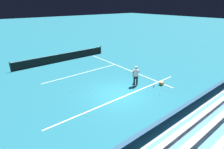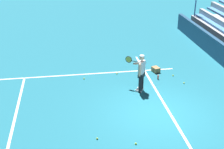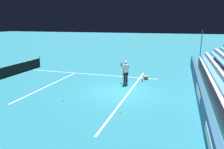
{
  "view_description": "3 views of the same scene",
  "coord_description": "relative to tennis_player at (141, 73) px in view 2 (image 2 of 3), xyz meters",
  "views": [
    {
      "loc": [
        -7.76,
        -8.83,
        6.46
      ],
      "look_at": [
        0.15,
        1.07,
        1.22
      ],
      "focal_mm": 28.0,
      "sensor_mm": 36.0,
      "label": 1
    },
    {
      "loc": [
        -10.05,
        3.33,
        6.59
      ],
      "look_at": [
        1.5,
        1.58,
        1.12
      ],
      "focal_mm": 50.0,
      "sensor_mm": 36.0,
      "label": 2
    },
    {
      "loc": [
        -13.41,
        -3.54,
        4.52
      ],
      "look_at": [
        1.1,
        1.0,
        0.87
      ],
      "focal_mm": 35.0,
      "sensor_mm": 36.0,
      "label": 3
    }
  ],
  "objects": [
    {
      "name": "tennis_ball_near_player",
      "position": [
        1.27,
        -1.96,
        -0.86
      ],
      "size": [
        0.07,
        0.07,
        0.07
      ],
      "primitive_type": "sphere",
      "color": "#CCE533",
      "rests_on": "ground"
    },
    {
      "name": "tennis_ball_toward_net",
      "position": [
        0.39,
        -2.2,
        -0.86
      ],
      "size": [
        0.07,
        0.07,
        0.07
      ],
      "primitive_type": "sphere",
      "color": "#CCE533",
      "rests_on": "ground"
    },
    {
      "name": "court_baseline_white",
      "position": [
        -1.98,
        -0.73,
        -0.89
      ],
      "size": [
        12.0,
        0.1,
        0.01
      ],
      "primitive_type": "cube",
      "color": "white",
      "rests_on": "ground"
    },
    {
      "name": "ground_plane",
      "position": [
        -1.98,
        -0.23,
        -0.89
      ],
      "size": [
        160.0,
        160.0,
        0.0
      ],
      "primitive_type": "plane",
      "color": "#1E6B7F"
    },
    {
      "name": "tennis_ball_far_left",
      "position": [
        -3.73,
        1.03,
        -0.86
      ],
      "size": [
        0.07,
        0.07,
        0.07
      ],
      "primitive_type": "sphere",
      "color": "#CCE533",
      "rests_on": "ground"
    },
    {
      "name": "tennis_player",
      "position": [
        0.0,
        0.0,
        0.0
      ],
      "size": [
        0.95,
        0.83,
        1.71
      ],
      "color": "black",
      "rests_on": "ground"
    },
    {
      "name": "tennis_ball_on_baseline",
      "position": [
        1.91,
        0.74,
        -0.86
      ],
      "size": [
        0.07,
        0.07,
        0.07
      ],
      "primitive_type": "sphere",
      "color": "#CCE533",
      "rests_on": "ground"
    },
    {
      "name": "tennis_ball_far_right",
      "position": [
        -3.25,
        2.29,
        -0.86
      ],
      "size": [
        0.07,
        0.07,
        0.07
      ],
      "primitive_type": "sphere",
      "color": "#CCE533",
      "rests_on": "ground"
    },
    {
      "name": "water_bottle",
      "position": [
        1.03,
        -1.12,
        -0.78
      ],
      "size": [
        0.07,
        0.07,
        0.22
      ],
      "primitive_type": "cylinder",
      "color": "#EA4C33",
      "rests_on": "ground"
    },
    {
      "name": "ball_box_cardboard",
      "position": [
        1.87,
        -1.25,
        -0.76
      ],
      "size": [
        0.47,
        0.41,
        0.26
      ],
      "primitive_type": "cube",
      "rotation": [
        0.0,
        0.0,
        0.32
      ],
      "color": "#A87F51",
      "rests_on": "ground"
    },
    {
      "name": "court_sideline_white",
      "position": [
        2.13,
        3.77,
        -0.89
      ],
      "size": [
        0.1,
        12.0,
        0.01
      ],
      "primitive_type": "cube",
      "color": "white",
      "rests_on": "ground"
    },
    {
      "name": "court_service_line_white",
      "position": [
        -1.98,
        5.27,
        -0.89
      ],
      "size": [
        8.22,
        0.1,
        0.01
      ],
      "primitive_type": "cube",
      "color": "white",
      "rests_on": "ground"
    },
    {
      "name": "tennis_ball_midcourt",
      "position": [
        1.56,
        2.41,
        -0.86
      ],
      "size": [
        0.07,
        0.07,
        0.07
      ],
      "primitive_type": "sphere",
      "color": "#CCE533",
      "rests_on": "ground"
    }
  ]
}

